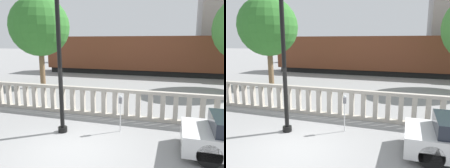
% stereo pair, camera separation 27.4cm
% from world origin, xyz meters
% --- Properties ---
extents(ground_plane, '(160.00, 160.00, 0.00)m').
position_xyz_m(ground_plane, '(0.00, 0.00, 0.00)').
color(ground_plane, gray).
extents(balustrade, '(15.97, 0.24, 1.35)m').
position_xyz_m(balustrade, '(0.00, 3.35, 0.67)').
color(balustrade, '#ADA599').
rests_on(balustrade, ground).
extents(lamppost, '(0.41, 0.41, 5.94)m').
position_xyz_m(lamppost, '(-0.97, 1.15, 3.42)').
color(lamppost, black).
rests_on(lamppost, ground).
extents(parking_meter, '(0.14, 0.14, 1.46)m').
position_xyz_m(parking_meter, '(1.17, 1.84, 1.13)').
color(parking_meter, silver).
rests_on(parking_meter, ground).
extents(train_near, '(23.08, 2.66, 4.56)m').
position_xyz_m(train_near, '(0.96, 17.05, 2.07)').
color(train_near, black).
rests_on(train_near, ground).
extents(train_far, '(26.09, 2.73, 4.09)m').
position_xyz_m(train_far, '(-1.51, 27.87, 1.83)').
color(train_far, black).
rests_on(train_far, ground).
extents(tree_left, '(4.33, 4.33, 6.70)m').
position_xyz_m(tree_left, '(-6.58, 8.32, 4.52)').
color(tree_left, brown).
rests_on(tree_left, ground).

